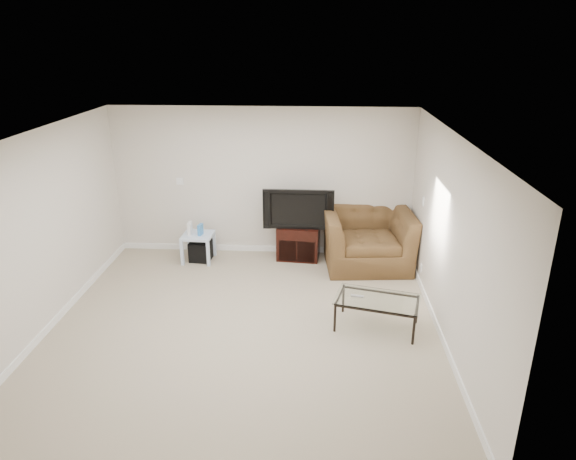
# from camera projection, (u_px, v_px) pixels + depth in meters

# --- Properties ---
(floor) EXTENTS (5.00, 5.00, 0.00)m
(floor) POSITION_uv_depth(u_px,v_px,m) (245.00, 326.00, 6.69)
(floor) COLOR tan
(floor) RESTS_ON ground
(ceiling) EXTENTS (5.00, 5.00, 0.00)m
(ceiling) POSITION_uv_depth(u_px,v_px,m) (238.00, 135.00, 5.79)
(ceiling) COLOR white
(ceiling) RESTS_ON ground
(wall_back) EXTENTS (5.00, 0.02, 2.50)m
(wall_back) POSITION_uv_depth(u_px,v_px,m) (263.00, 182.00, 8.57)
(wall_back) COLOR silver
(wall_back) RESTS_ON ground
(wall_left) EXTENTS (0.02, 5.00, 2.50)m
(wall_left) POSITION_uv_depth(u_px,v_px,m) (42.00, 233.00, 6.37)
(wall_left) COLOR silver
(wall_left) RESTS_ON ground
(wall_right) EXTENTS (0.02, 5.00, 2.50)m
(wall_right) POSITION_uv_depth(u_px,v_px,m) (450.00, 242.00, 6.11)
(wall_right) COLOR silver
(wall_right) RESTS_ON ground
(plate_back) EXTENTS (0.12, 0.02, 0.12)m
(plate_back) POSITION_uv_depth(u_px,v_px,m) (180.00, 181.00, 8.64)
(plate_back) COLOR white
(plate_back) RESTS_ON wall_back
(plate_right_switch) EXTENTS (0.02, 0.09, 0.13)m
(plate_right_switch) POSITION_uv_depth(u_px,v_px,m) (423.00, 201.00, 7.60)
(plate_right_switch) COLOR white
(plate_right_switch) RESTS_ON wall_right
(plate_right_outlet) EXTENTS (0.02, 0.08, 0.12)m
(plate_right_outlet) POSITION_uv_depth(u_px,v_px,m) (421.00, 268.00, 7.66)
(plate_right_outlet) COLOR white
(plate_right_outlet) RESTS_ON wall_right
(tv_stand) EXTENTS (0.73, 0.54, 0.58)m
(tv_stand) POSITION_uv_depth(u_px,v_px,m) (299.00, 242.00, 8.66)
(tv_stand) COLOR black
(tv_stand) RESTS_ON floor
(dvd_player) EXTENTS (0.43, 0.32, 0.06)m
(dvd_player) POSITION_uv_depth(u_px,v_px,m) (298.00, 232.00, 8.55)
(dvd_player) COLOR black
(dvd_player) RESTS_ON tv_stand
(television) EXTENTS (1.08, 0.23, 0.67)m
(television) POSITION_uv_depth(u_px,v_px,m) (299.00, 207.00, 8.41)
(television) COLOR black
(television) RESTS_ON tv_stand
(side_table) EXTENTS (0.50, 0.50, 0.47)m
(side_table) POSITION_uv_depth(u_px,v_px,m) (198.00, 247.00, 8.57)
(side_table) COLOR #CBECF6
(side_table) RESTS_ON floor
(subwoofer) EXTENTS (0.36, 0.36, 0.33)m
(subwoofer) POSITION_uv_depth(u_px,v_px,m) (201.00, 251.00, 8.61)
(subwoofer) COLOR black
(subwoofer) RESTS_ON floor
(game_console) EXTENTS (0.06, 0.16, 0.21)m
(game_console) POSITION_uv_depth(u_px,v_px,m) (190.00, 228.00, 8.44)
(game_console) COLOR white
(game_console) RESTS_ON side_table
(game_case) EXTENTS (0.07, 0.14, 0.18)m
(game_case) POSITION_uv_depth(u_px,v_px,m) (200.00, 230.00, 8.43)
(game_case) COLOR #337FCC
(game_case) RESTS_ON side_table
(recliner) EXTENTS (1.48, 1.03, 1.23)m
(recliner) POSITION_uv_depth(u_px,v_px,m) (368.00, 229.00, 8.29)
(recliner) COLOR brown
(recliner) RESTS_ON floor
(coffee_table) EXTENTS (1.17, 0.84, 0.41)m
(coffee_table) POSITION_uv_depth(u_px,v_px,m) (377.00, 313.00, 6.60)
(coffee_table) COLOR black
(coffee_table) RESTS_ON floor
(remote) EXTENTS (0.17, 0.08, 0.02)m
(remote) POSITION_uv_depth(u_px,v_px,m) (357.00, 296.00, 6.57)
(remote) COLOR #B2B2B7
(remote) RESTS_ON coffee_table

